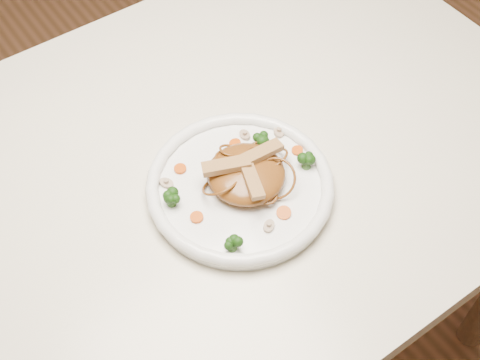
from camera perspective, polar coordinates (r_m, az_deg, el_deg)
ground at (r=1.67m, az=-2.09°, el=-14.60°), size 4.00×4.00×0.00m
table at (r=1.10m, az=-3.08°, el=-1.60°), size 1.20×0.80×0.75m
plate at (r=0.97m, az=0.00°, el=-0.78°), size 0.35×0.35×0.02m
noodle_mound at (r=0.96m, az=0.55°, el=0.54°), size 0.15×0.15×0.04m
chicken_a at (r=0.96m, az=1.93°, el=2.44°), size 0.07×0.02×0.01m
chicken_b at (r=0.94m, az=-1.21°, el=1.28°), size 0.07×0.05×0.01m
chicken_c at (r=0.92m, az=1.12°, el=-0.15°), size 0.04×0.06×0.01m
broccoli_0 at (r=1.01m, az=2.05°, el=3.65°), size 0.03×0.03×0.03m
broccoli_1 at (r=0.94m, az=-6.10°, el=-1.53°), size 0.03×0.03×0.03m
broccoli_2 at (r=0.90m, az=-0.70°, el=-5.59°), size 0.03×0.03×0.03m
broccoli_3 at (r=0.98m, az=5.92°, el=1.72°), size 0.04×0.04×0.03m
carrot_0 at (r=1.02m, az=-0.43°, el=3.22°), size 0.02×0.02×0.00m
carrot_1 at (r=0.93m, az=-3.83°, el=-3.29°), size 0.02×0.02×0.00m
carrot_2 at (r=1.01m, az=5.06°, el=2.60°), size 0.02×0.02×0.00m
carrot_3 at (r=0.99m, az=-5.29°, el=0.99°), size 0.02×0.02×0.00m
carrot_4 at (r=0.94m, az=3.87°, el=-2.90°), size 0.02×0.02×0.00m
mushroom_0 at (r=0.92m, az=2.55°, el=-4.08°), size 0.03×0.03×0.01m
mushroom_1 at (r=1.03m, az=3.45°, el=4.27°), size 0.03×0.03×0.01m
mushroom_2 at (r=0.97m, az=-6.49°, el=-0.29°), size 0.03×0.03×0.01m
mushroom_3 at (r=1.03m, az=0.43°, el=3.97°), size 0.02×0.02×0.01m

